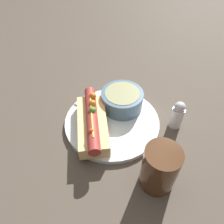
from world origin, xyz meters
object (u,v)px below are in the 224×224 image
(hot_dog, at_px, (92,122))
(spoon, at_px, (115,111))
(soup_bowl, at_px, (122,99))
(drinking_glass, at_px, (160,168))
(salt_shaker, at_px, (177,115))

(hot_dog, relative_size, spoon, 1.40)
(hot_dog, xyz_separation_m, soup_bowl, (-0.05, 0.10, 0.00))
(hot_dog, distance_m, soup_bowl, 0.11)
(spoon, distance_m, drinking_glass, 0.22)
(spoon, distance_m, salt_shaker, 0.17)
(hot_dog, relative_size, salt_shaker, 2.40)
(drinking_glass, relative_size, salt_shaker, 1.33)
(hot_dog, height_order, soup_bowl, hot_dog)
(soup_bowl, distance_m, drinking_glass, 0.23)
(hot_dog, bearing_deg, salt_shaker, 89.22)
(soup_bowl, height_order, drinking_glass, drinking_glass)
(spoon, xyz_separation_m, salt_shaker, (0.09, 0.14, 0.02))
(soup_bowl, bearing_deg, hot_dog, -63.49)
(soup_bowl, distance_m, spoon, 0.04)
(hot_dog, bearing_deg, spoon, 128.40)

